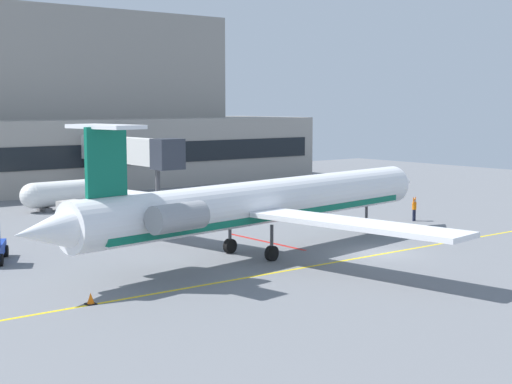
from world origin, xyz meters
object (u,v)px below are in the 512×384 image
(regional_jet, at_px, (260,203))
(pushback_tractor, at_px, (78,218))
(fuel_tank, at_px, (62,194))
(marshaller, at_px, (414,209))

(regional_jet, distance_m, pushback_tractor, 16.03)
(fuel_tank, height_order, marshaller, fuel_tank)
(pushback_tractor, bearing_deg, marshaller, -27.40)
(regional_jet, height_order, fuel_tank, regional_jet)
(pushback_tractor, bearing_deg, fuel_tank, 70.70)
(fuel_tank, relative_size, marshaller, 4.05)
(pushback_tractor, relative_size, marshaller, 2.20)
(regional_jet, height_order, marshaller, regional_jet)
(fuel_tank, bearing_deg, regional_jet, -88.26)
(regional_jet, xyz_separation_m, marshaller, (18.13, 3.27, -2.23))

